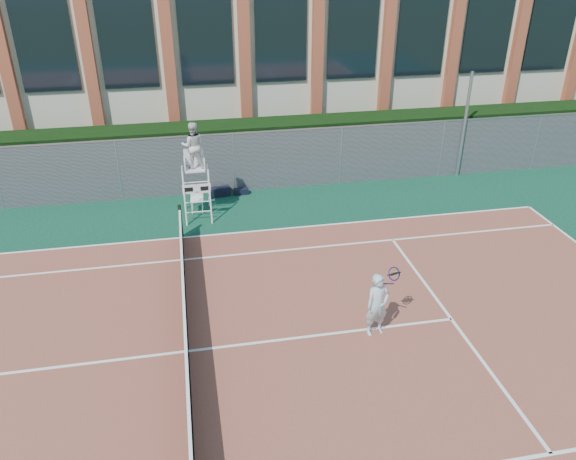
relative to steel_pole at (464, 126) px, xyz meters
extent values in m
plane|color=#233814|center=(-10.75, -8.70, -2.02)|extent=(120.00, 120.00, 0.00)
cube|color=#0D3921|center=(-10.75, -7.70, -2.01)|extent=(36.00, 20.00, 0.01)
cube|color=brown|center=(-10.75, -8.70, -2.00)|extent=(23.77, 10.97, 0.02)
cylinder|color=black|center=(-10.75, -3.10, -1.47)|extent=(0.10, 0.10, 1.10)
cube|color=black|center=(-10.75, -8.70, -1.56)|extent=(0.03, 11.00, 0.86)
cube|color=white|center=(-10.75, -8.70, -1.10)|extent=(0.06, 11.20, 0.07)
cube|color=black|center=(-10.75, 1.30, -0.92)|extent=(40.00, 1.40, 2.20)
cube|color=beige|center=(-10.75, 9.30, 1.98)|extent=(44.00, 10.00, 8.00)
cylinder|color=#9EA0A5|center=(0.00, 0.00, 0.00)|extent=(0.12, 0.12, 4.03)
cylinder|color=white|center=(-10.57, -2.15, -1.17)|extent=(0.05, 0.49, 1.77)
cylinder|color=white|center=(-9.75, -2.15, -1.17)|extent=(0.05, 0.49, 1.77)
cylinder|color=white|center=(-10.57, -1.25, -1.17)|extent=(0.05, 0.49, 1.77)
cylinder|color=white|center=(-9.75, -1.25, -1.17)|extent=(0.05, 0.49, 1.77)
cube|color=white|center=(-10.16, -1.70, -0.33)|extent=(0.64, 0.54, 0.06)
cube|color=white|center=(-10.16, -1.45, -0.01)|extent=(0.64, 0.05, 0.54)
cube|color=white|center=(-10.42, -2.06, -0.87)|extent=(0.40, 0.03, 0.31)
cube|color=white|center=(-9.91, -2.06, -0.87)|extent=(0.40, 0.03, 0.31)
imported|color=silver|center=(-10.16, -1.65, 0.45)|extent=(0.74, 0.58, 1.50)
cube|color=silver|center=(-10.18, -1.39, -1.56)|extent=(0.46, 0.46, 0.04)
cube|color=silver|center=(-10.16, -1.19, -1.32)|extent=(0.43, 0.07, 0.46)
cylinder|color=silver|center=(-10.36, -1.55, -1.79)|extent=(0.03, 0.03, 0.43)
cylinder|color=silver|center=(-10.02, -1.57, -1.79)|extent=(0.03, 0.03, 0.43)
cylinder|color=silver|center=(-10.34, -1.20, -1.79)|extent=(0.03, 0.03, 0.43)
cylinder|color=silver|center=(-9.99, -1.23, -1.79)|extent=(0.03, 0.03, 0.43)
cube|color=black|center=(-9.34, -0.23, -1.84)|extent=(0.80, 0.41, 0.33)
cube|color=black|center=(-8.55, -0.21, -1.90)|extent=(0.54, 0.24, 0.21)
imported|color=silver|center=(-6.36, -8.84, -1.20)|extent=(0.64, 0.48, 1.58)
torus|color=#1E1654|center=(-5.94, -8.63, -0.53)|extent=(0.38, 0.30, 0.30)
sphere|color=#CCE533|center=(-5.84, -8.45, -0.58)|extent=(0.07, 0.07, 0.07)
camera|label=1|loc=(-10.39, -18.91, 6.37)|focal=35.00mm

